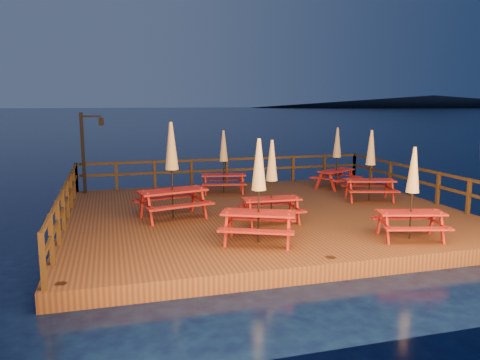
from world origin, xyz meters
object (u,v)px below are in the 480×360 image
Objects in this scene: lamp_post at (87,145)px; picnic_table_2 at (272,180)px; picnic_table_1 at (259,189)px; picnic_table_0 at (224,161)px.

picnic_table_2 is at bearing -49.22° from lamp_post.
lamp_post is 8.76m from picnic_table_1.
picnic_table_2 is (0.27, -4.58, 0.00)m from picnic_table_0.
lamp_post is 1.28× the size of picnic_table_0.
picnic_table_1 reaches higher than picnic_table_0.
picnic_table_1 reaches higher than picnic_table_2.
picnic_table_0 is at bearing 108.11° from picnic_table_1.
lamp_post reaches higher than picnic_table_2.
picnic_table_0 is 0.92× the size of picnic_table_1.
picnic_table_2 is at bearing 85.63° from picnic_table_1.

